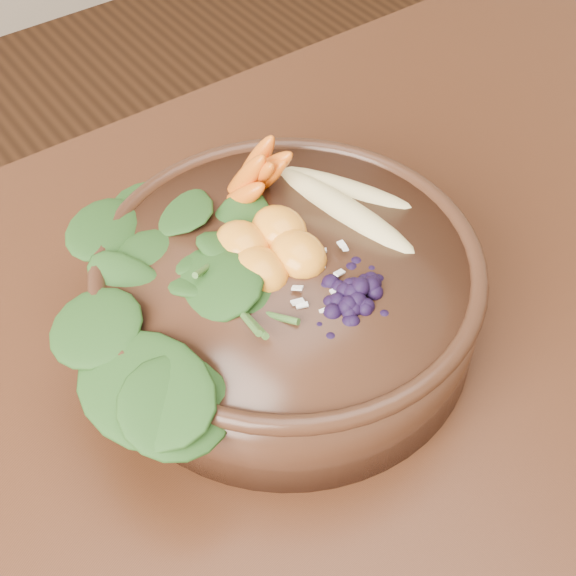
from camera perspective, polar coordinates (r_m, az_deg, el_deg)
name	(u,v)px	position (r m, az deg, el deg)	size (l,w,h in m)	color
dining_table	(505,426)	(0.71, 15.15, -9.43)	(1.60, 0.90, 0.75)	#331C0C
stoneware_bowl	(288,297)	(0.60, 0.00, -0.64)	(0.28, 0.28, 0.08)	#412618
kale_heap	(183,242)	(0.56, -7.50, 3.26)	(0.18, 0.16, 0.04)	#264E1B
carrot_cluster	(245,144)	(0.61, -3.08, 10.21)	(0.06, 0.06, 0.08)	orange
banana_halves	(346,184)	(0.61, 4.16, 7.36)	(0.09, 0.16, 0.03)	#E0CC84
mandarin_cluster	(270,235)	(0.57, -1.32, 3.82)	(0.08, 0.09, 0.03)	orange
blueberry_pile	(361,276)	(0.54, 5.25, 0.88)	(0.13, 0.10, 0.04)	black
coconut_flakes	(312,268)	(0.56, 1.73, 1.43)	(0.09, 0.07, 0.01)	white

